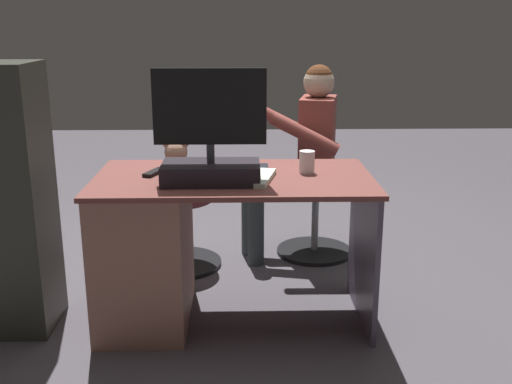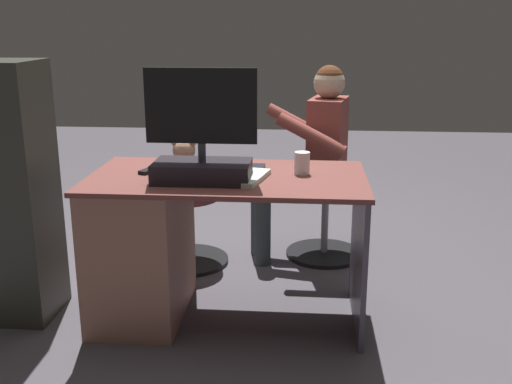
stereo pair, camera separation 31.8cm
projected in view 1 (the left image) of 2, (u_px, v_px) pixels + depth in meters
The scene contains 12 objects.
ground_plane at pixel (236, 283), 3.45m from camera, with size 10.00×10.00×0.00m, color #4C474E.
desk at pixel (164, 245), 2.95m from camera, with size 1.31×0.71×0.73m.
monitor at pixel (211, 152), 2.72m from camera, with size 0.50×0.24×0.51m.
keyboard at pixel (225, 169), 2.96m from camera, with size 0.42×0.14×0.02m, color black.
computer_mouse at pixel (170, 166), 2.98m from camera, with size 0.06×0.10×0.04m, color black.
cup at pixel (307, 162), 2.91m from camera, with size 0.07×0.07×0.11m, color white.
tv_remote at pixel (154, 172), 2.89m from camera, with size 0.04×0.15×0.02m, color black.
notebook_binder at pixel (247, 177), 2.79m from camera, with size 0.22×0.30×0.02m, color silver.
office_chair_teddy at pixel (179, 221), 3.62m from camera, with size 0.50×0.50×0.47m.
teddy_bear at pixel (177, 167), 3.54m from camera, with size 0.22×0.22×0.31m.
visitor_chair at pixel (315, 211), 3.81m from camera, with size 0.48×0.48×0.47m.
person at pixel (302, 147), 3.68m from camera, with size 0.60×0.55×1.19m.
Camera 1 is at (-0.04, 3.18, 1.44)m, focal length 42.66 mm.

